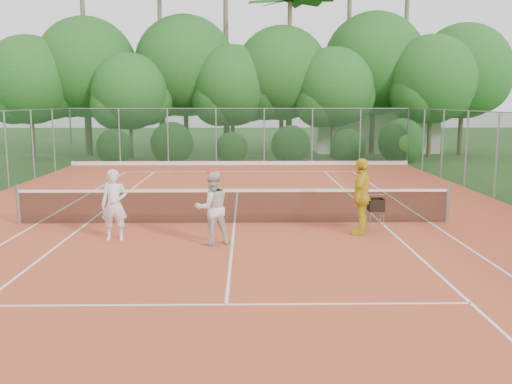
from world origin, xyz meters
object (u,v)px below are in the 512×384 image
at_px(player_white, 114,205).
at_px(player_center_grp, 212,208).
at_px(player_yellow, 361,196).
at_px(ball_hopper, 376,206).

xyz_separation_m(player_white, player_center_grp, (2.41, -0.46, 0.01)).
relative_size(player_yellow, ball_hopper, 2.21).
relative_size(player_center_grp, player_yellow, 0.91).
bearing_deg(player_center_grp, ball_hopper, 15.91).
height_order(player_white, player_yellow, player_yellow).
bearing_deg(ball_hopper, player_white, 179.99).
relative_size(player_white, player_yellow, 0.89).
bearing_deg(player_center_grp, player_yellow, 14.96).
height_order(player_white, ball_hopper, player_white).
bearing_deg(player_yellow, ball_hopper, 135.65).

